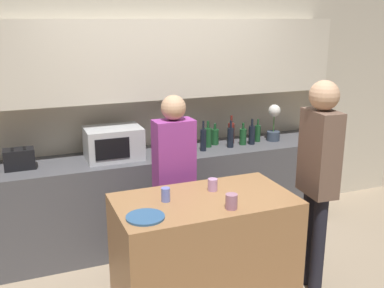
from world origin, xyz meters
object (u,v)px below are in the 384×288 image
(bottle_5, at_px, (243,136))
(cup_0, at_px, (213,185))
(plate_on_island, at_px, (145,217))
(bottle_6, at_px, (252,135))
(cup_1, at_px, (166,195))
(bottle_2, at_px, (215,137))
(bottle_4, at_px, (231,133))
(bottle_1, at_px, (208,137))
(person_center, at_px, (174,170))
(toaster, at_px, (19,159))
(bottle_3, at_px, (230,137))
(person_left, at_px, (318,169))
(potted_plant, at_px, (274,123))
(bottle_7, at_px, (258,133))
(cup_2, at_px, (232,201))
(bottle_0, at_px, (203,139))
(microwave, at_px, (113,143))

(bottle_5, relative_size, cup_0, 2.48)
(plate_on_island, bearing_deg, bottle_6, 41.17)
(bottle_5, height_order, cup_1, bottle_5)
(bottle_2, height_order, plate_on_island, bottle_2)
(bottle_4, xyz_separation_m, bottle_6, (0.18, -0.12, -0.01))
(bottle_2, bearing_deg, bottle_1, -152.09)
(person_center, bearing_deg, toaster, -27.85)
(bottle_1, bearing_deg, bottle_3, -24.89)
(bottle_1, distance_m, bottle_6, 0.48)
(cup_0, xyz_separation_m, person_left, (0.82, -0.20, 0.08))
(potted_plant, xyz_separation_m, bottle_3, (-0.55, -0.07, -0.09))
(toaster, relative_size, bottle_7, 1.06)
(plate_on_island, height_order, person_center, person_center)
(cup_2, bearing_deg, bottle_1, 72.34)
(cup_0, bearing_deg, potted_plant, 42.28)
(bottle_6, relative_size, cup_1, 2.65)
(potted_plant, distance_m, cup_2, 1.93)
(bottle_2, distance_m, person_center, 0.99)
(cup_2, distance_m, person_left, 0.86)
(bottle_0, xyz_separation_m, bottle_1, (0.10, 0.11, -0.01))
(plate_on_island, height_order, cup_2, cup_2)
(person_left, bearing_deg, plate_on_island, 98.30)
(bottle_0, xyz_separation_m, cup_1, (-0.76, -1.09, -0.06))
(potted_plant, relative_size, cup_1, 3.86)
(microwave, xyz_separation_m, bottle_3, (1.19, -0.07, -0.04))
(toaster, xyz_separation_m, person_left, (2.18, -1.31, 0.04))
(bottle_1, height_order, bottle_3, bottle_3)
(plate_on_island, bearing_deg, bottle_1, 52.98)
(cup_1, relative_size, person_left, 0.06)
(cup_1, bearing_deg, potted_plant, 35.97)
(potted_plant, xyz_separation_m, bottle_0, (-0.86, -0.08, -0.08))
(bottle_4, bearing_deg, microwave, -176.45)
(bottle_0, bearing_deg, bottle_6, 3.74)
(bottle_0, xyz_separation_m, bottle_7, (0.68, 0.11, -0.02))
(bottle_0, distance_m, bottle_4, 0.42)
(cup_2, bearing_deg, bottle_4, 63.63)
(person_left, bearing_deg, cup_1, 88.61)
(toaster, height_order, bottle_6, bottle_6)
(bottle_1, bearing_deg, bottle_0, -131.49)
(cup_1, relative_size, person_center, 0.06)
(microwave, bearing_deg, bottle_4, 3.55)
(bottle_6, bearing_deg, cup_0, -131.12)
(cup_0, bearing_deg, bottle_1, 68.06)
(bottle_2, bearing_deg, plate_on_island, -128.53)
(bottle_4, relative_size, cup_0, 3.17)
(cup_2, height_order, person_left, person_left)
(bottle_0, height_order, bottle_6, bottle_0)
(plate_on_island, bearing_deg, person_center, 58.61)
(bottle_3, height_order, person_center, person_center)
(bottle_0, distance_m, bottle_5, 0.48)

